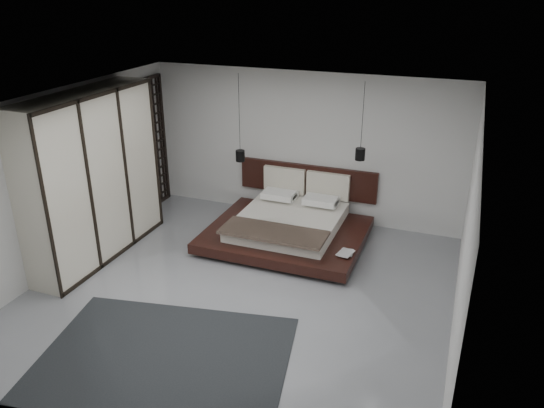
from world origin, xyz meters
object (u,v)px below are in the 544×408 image
at_px(lattice_screen, 153,144).
at_px(pendant_left, 240,155).
at_px(wardrobe, 92,177).
at_px(rug, 165,357).
at_px(pendant_right, 360,154).
at_px(bed, 289,225).

distance_m(lattice_screen, pendant_left, 1.95).
bearing_deg(wardrobe, pendant_left, 50.14).
xyz_separation_m(pendant_left, wardrobe, (-1.70, -2.03, 0.05)).
distance_m(pendant_left, rug, 4.30).
relative_size(lattice_screen, wardrobe, 0.93).
bearing_deg(pendant_right, bed, -159.42).
bearing_deg(rug, pendant_right, 69.93).
bearing_deg(bed, wardrobe, -149.99).
bearing_deg(bed, rug, -95.81).
xyz_separation_m(bed, rug, (-0.37, -3.61, -0.28)).
relative_size(bed, rug, 0.89).
distance_m(bed, rug, 3.64).
bearing_deg(lattice_screen, pendant_left, -3.65).
height_order(pendant_right, wardrobe, pendant_right).
distance_m(lattice_screen, bed, 3.26).
bearing_deg(lattice_screen, rug, -57.11).
distance_m(lattice_screen, wardrobe, 2.17).
bearing_deg(pendant_left, lattice_screen, 176.35).
distance_m(pendant_left, pendant_right, 2.22).
height_order(bed, pendant_left, pendant_left).
bearing_deg(pendant_right, wardrobe, -152.50).
height_order(pendant_right, rug, pendant_right).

